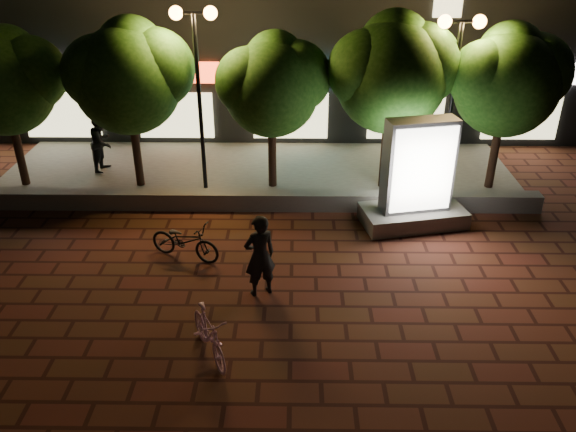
{
  "coord_description": "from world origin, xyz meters",
  "views": [
    {
      "loc": [
        1.19,
        -10.58,
        7.45
      ],
      "look_at": [
        1.02,
        1.5,
        1.08
      ],
      "focal_mm": 36.29,
      "sensor_mm": 36.0,
      "label": 1
    }
  ],
  "objects_px": {
    "tree_mid": "(273,82)",
    "street_lamp_left": "(196,54)",
    "pedestrian": "(102,142)",
    "scooter_parked": "(185,241)",
    "tree_left": "(129,73)",
    "scooter_pink": "(209,334)",
    "ad_kiosk": "(416,183)",
    "tree_far_left": "(5,78)",
    "tree_far_right": "(509,77)",
    "tree_right": "(393,70)",
    "rider": "(260,256)",
    "street_lamp_right": "(457,60)"
  },
  "relations": [
    {
      "from": "tree_right",
      "to": "tree_far_left",
      "type": "bearing_deg",
      "value": -180.0
    },
    {
      "from": "tree_far_left",
      "to": "tree_mid",
      "type": "xyz_separation_m",
      "value": [
        7.5,
        -0.0,
        -0.08
      ]
    },
    {
      "from": "tree_mid",
      "to": "tree_far_right",
      "type": "height_order",
      "value": "tree_far_right"
    },
    {
      "from": "tree_right",
      "to": "tree_far_right",
      "type": "distance_m",
      "value": 3.2
    },
    {
      "from": "pedestrian",
      "to": "ad_kiosk",
      "type": "bearing_deg",
      "value": -102.4
    },
    {
      "from": "tree_mid",
      "to": "street_lamp_left",
      "type": "distance_m",
      "value": 2.22
    },
    {
      "from": "tree_far_left",
      "to": "tree_right",
      "type": "height_order",
      "value": "tree_right"
    },
    {
      "from": "rider",
      "to": "scooter_parked",
      "type": "distance_m",
      "value": 2.41
    },
    {
      "from": "tree_mid",
      "to": "tree_right",
      "type": "xyz_separation_m",
      "value": [
        3.31,
        0.0,
        0.35
      ]
    },
    {
      "from": "street_lamp_right",
      "to": "pedestrian",
      "type": "distance_m",
      "value": 10.87
    },
    {
      "from": "tree_far_left",
      "to": "pedestrian",
      "type": "height_order",
      "value": "tree_far_left"
    },
    {
      "from": "scooter_pink",
      "to": "ad_kiosk",
      "type": "bearing_deg",
      "value": 20.81
    },
    {
      "from": "street_lamp_right",
      "to": "street_lamp_left",
      "type": "bearing_deg",
      "value": 180.0
    },
    {
      "from": "ad_kiosk",
      "to": "tree_far_left",
      "type": "bearing_deg",
      "value": 168.57
    },
    {
      "from": "tree_right",
      "to": "pedestrian",
      "type": "relative_size",
      "value": 2.76
    },
    {
      "from": "street_lamp_right",
      "to": "ad_kiosk",
      "type": "relative_size",
      "value": 1.71
    },
    {
      "from": "street_lamp_left",
      "to": "scooter_parked",
      "type": "relative_size",
      "value": 2.86
    },
    {
      "from": "tree_left",
      "to": "scooter_pink",
      "type": "height_order",
      "value": "tree_left"
    },
    {
      "from": "street_lamp_right",
      "to": "pedestrian",
      "type": "height_order",
      "value": "street_lamp_right"
    },
    {
      "from": "street_lamp_right",
      "to": "scooter_parked",
      "type": "relative_size",
      "value": 2.75
    },
    {
      "from": "pedestrian",
      "to": "tree_far_left",
      "type": "bearing_deg",
      "value": 124.82
    },
    {
      "from": "tree_far_right",
      "to": "scooter_pink",
      "type": "relative_size",
      "value": 2.85
    },
    {
      "from": "pedestrian",
      "to": "tree_left",
      "type": "bearing_deg",
      "value": -118.66
    },
    {
      "from": "scooter_parked",
      "to": "tree_far_right",
      "type": "bearing_deg",
      "value": -42.87
    },
    {
      "from": "pedestrian",
      "to": "tree_right",
      "type": "bearing_deg",
      "value": -89.41
    },
    {
      "from": "street_lamp_left",
      "to": "ad_kiosk",
      "type": "distance_m",
      "value": 6.79
    },
    {
      "from": "tree_far_right",
      "to": "ad_kiosk",
      "type": "relative_size",
      "value": 1.64
    },
    {
      "from": "tree_left",
      "to": "street_lamp_right",
      "type": "bearing_deg",
      "value": -1.68
    },
    {
      "from": "tree_far_left",
      "to": "tree_far_right",
      "type": "bearing_deg",
      "value": 0.0
    },
    {
      "from": "tree_far_right",
      "to": "ad_kiosk",
      "type": "xyz_separation_m",
      "value": [
        -2.73,
        -2.28,
        -2.2
      ]
    },
    {
      "from": "tree_far_right",
      "to": "ad_kiosk",
      "type": "height_order",
      "value": "tree_far_right"
    },
    {
      "from": "tree_far_right",
      "to": "ad_kiosk",
      "type": "bearing_deg",
      "value": -140.14
    },
    {
      "from": "tree_left",
      "to": "tree_far_right",
      "type": "height_order",
      "value": "tree_left"
    },
    {
      "from": "tree_far_left",
      "to": "ad_kiosk",
      "type": "bearing_deg",
      "value": -11.43
    },
    {
      "from": "tree_far_right",
      "to": "scooter_parked",
      "type": "distance_m",
      "value": 9.87
    },
    {
      "from": "rider",
      "to": "tree_right",
      "type": "bearing_deg",
      "value": -146.55
    },
    {
      "from": "ad_kiosk",
      "to": "scooter_pink",
      "type": "xyz_separation_m",
      "value": [
        -4.72,
        -5.29,
        -0.67
      ]
    },
    {
      "from": "tree_far_right",
      "to": "street_lamp_left",
      "type": "relative_size",
      "value": 0.92
    },
    {
      "from": "tree_far_right",
      "to": "rider",
      "type": "distance_m",
      "value": 8.96
    },
    {
      "from": "scooter_parked",
      "to": "pedestrian",
      "type": "xyz_separation_m",
      "value": [
        -3.46,
        5.17,
        0.52
      ]
    },
    {
      "from": "pedestrian",
      "to": "scooter_parked",
      "type": "bearing_deg",
      "value": -138.74
    },
    {
      "from": "tree_left",
      "to": "scooter_pink",
      "type": "distance_m",
      "value": 8.68
    },
    {
      "from": "ad_kiosk",
      "to": "scooter_parked",
      "type": "distance_m",
      "value": 6.09
    },
    {
      "from": "tree_far_left",
      "to": "tree_far_right",
      "type": "xyz_separation_m",
      "value": [
        14.0,
        0.0,
        0.08
      ]
    },
    {
      "from": "tree_right",
      "to": "tree_left",
      "type": "bearing_deg",
      "value": -180.0
    },
    {
      "from": "street_lamp_left",
      "to": "rider",
      "type": "height_order",
      "value": "street_lamp_left"
    },
    {
      "from": "ad_kiosk",
      "to": "rider",
      "type": "bearing_deg",
      "value": -139.95
    },
    {
      "from": "tree_far_right",
      "to": "street_lamp_right",
      "type": "bearing_deg",
      "value": -170.39
    },
    {
      "from": "street_lamp_right",
      "to": "rider",
      "type": "bearing_deg",
      "value": -133.77
    },
    {
      "from": "street_lamp_right",
      "to": "pedestrian",
      "type": "xyz_separation_m",
      "value": [
        -10.4,
        1.32,
        -2.9
      ]
    }
  ]
}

